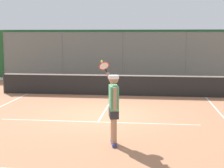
# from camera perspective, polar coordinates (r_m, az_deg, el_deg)

# --- Properties ---
(ground_plane) EXTENTS (60.00, 60.00, 0.00)m
(ground_plane) POSITION_cam_1_polar(r_m,az_deg,el_deg) (11.80, -1.71, -5.35)
(ground_plane) COLOR #B27551
(court_line_markings) EXTENTS (8.36, 8.90, 0.01)m
(court_line_markings) POSITION_cam_1_polar(r_m,az_deg,el_deg) (10.61, -2.69, -6.91)
(court_line_markings) COLOR white
(court_line_markings) RESTS_ON ground
(fence_backdrop) EXTENTS (17.84, 1.37, 3.09)m
(fence_backdrop) POSITION_cam_1_polar(r_m,az_deg,el_deg) (20.88, 2.01, 4.86)
(fence_backdrop) COLOR slate
(fence_backdrop) RESTS_ON ground
(tennis_net) EXTENTS (10.74, 0.09, 1.07)m
(tennis_net) POSITION_cam_1_polar(r_m,az_deg,el_deg) (15.60, 0.39, -0.14)
(tennis_net) COLOR #2D2D2D
(tennis_net) RESTS_ON ground
(tennis_player) EXTENTS (0.69, 1.38, 2.09)m
(tennis_player) POSITION_cam_1_polar(r_m,az_deg,el_deg) (8.52, 0.24, -3.29)
(tennis_player) COLOR navy
(tennis_player) RESTS_ON ground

